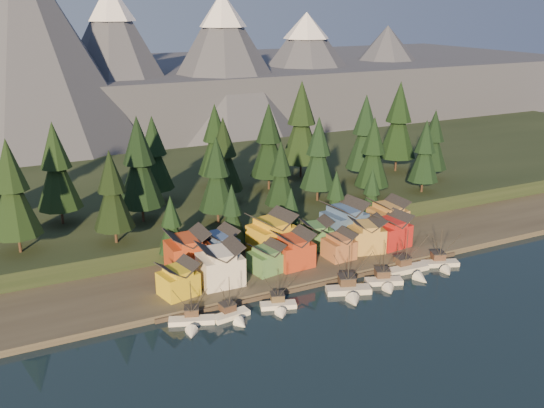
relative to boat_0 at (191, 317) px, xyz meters
name	(u,v)px	position (x,y,z in m)	size (l,w,h in m)	color
ground	(358,313)	(33.39, -10.79, -1.86)	(500.00, 500.00, 0.00)	black
shore_strip	(274,246)	(33.39, 29.21, -1.11)	(400.00, 50.00, 1.50)	#352F26
hillside	(208,189)	(33.39, 79.21, 1.14)	(420.00, 100.00, 6.00)	black
dock	(318,281)	(33.39, 5.71, -1.36)	(80.00, 4.00, 1.00)	#433B30
mountain_ridge	(111,80)	(29.19, 202.80, 24.19)	(560.00, 190.00, 90.00)	#4A4D5F
boat_0	(191,317)	(0.00, 0.00, 0.00)	(10.06, 10.40, 10.29)	silver
boat_1	(233,311)	(8.65, -1.37, 0.15)	(8.44, 8.98, 10.21)	white
boat_2	(279,301)	(19.15, -1.75, 0.13)	(8.43, 8.93, 10.06)	white
boat_3	(350,285)	(36.55, -2.77, 0.58)	(10.96, 11.54, 12.62)	beige
boat_4	(385,277)	(46.67, -2.30, 0.35)	(9.39, 9.94, 11.20)	beige
boat_5	(411,265)	(56.10, 0.32, 0.24)	(11.47, 12.41, 11.77)	beige
boat_6	(442,260)	(65.53, -0.21, 0.18)	(9.83, 10.27, 10.81)	beige
house_front_0	(178,278)	(1.09, 11.65, 3.63)	(8.97, 8.65, 7.60)	gold
house_front_1	(220,263)	(11.54, 12.94, 4.74)	(9.62, 9.26, 9.71)	beige
house_front_2	(266,257)	(23.79, 14.15, 3.31)	(8.35, 8.39, 7.00)	#487A42
house_front_3	(293,248)	(31.12, 14.28, 4.22)	(9.01, 8.63, 8.73)	#A23319
house_front_4	(339,244)	(43.75, 13.39, 3.25)	(7.02, 7.53, 6.88)	#9B5C37
house_front_5	(366,234)	(52.50, 14.25, 4.32)	(10.05, 9.47, 8.92)	#AD863D
house_front_6	(391,229)	(60.38, 14.20, 4.20)	(9.62, 9.20, 8.69)	#A41C19
house_back_0	(187,250)	(7.06, 22.74, 5.00)	(9.42, 9.04, 10.21)	#A03718
house_back_1	(219,246)	(15.36, 23.41, 4.36)	(9.02, 9.10, 8.99)	#395286
house_back_2	(272,233)	(29.51, 22.86, 5.38)	(11.80, 11.12, 10.93)	gold
house_back_3	(315,233)	(41.64, 21.58, 3.81)	(8.66, 7.92, 7.95)	#3B6D3B
house_back_4	(344,220)	(51.23, 22.84, 5.40)	(11.28, 10.94, 10.98)	#365281
house_back_5	(388,216)	(64.88, 21.81, 4.85)	(8.87, 8.98, 9.93)	#A6773B
tree_hill_0	(12,191)	(-28.61, 41.21, 19.37)	(11.96, 11.96, 27.87)	#332319
tree_hill_1	(57,169)	(-16.61, 57.21, 19.42)	(12.00, 12.00, 27.96)	#332319
tree_hill_2	(112,193)	(-6.61, 37.21, 17.08)	(10.17, 10.17, 23.68)	#332319
tree_hill_3	(139,165)	(3.39, 49.21, 20.08)	(12.52, 12.52, 29.17)	#332319
tree_hill_4	(154,156)	(11.39, 64.21, 18.43)	(11.23, 11.23, 26.15)	#332319
tree_hill_5	(217,176)	(21.39, 39.21, 17.22)	(10.28, 10.28, 23.95)	#332319
tree_hill_6	(224,157)	(29.39, 54.21, 18.28)	(11.11, 11.11, 25.87)	#332319
tree_hill_7	(281,175)	(39.39, 37.21, 15.81)	(9.17, 9.17, 21.36)	#332319
tree_hill_8	(269,143)	(47.39, 61.21, 19.23)	(11.85, 11.85, 27.62)	#332319
tree_hill_9	(318,155)	(55.39, 44.21, 18.12)	(10.98, 10.98, 25.58)	#332319
tree_hill_10	(301,125)	(63.39, 69.21, 22.07)	(14.08, 14.08, 32.79)	#332319
tree_hill_11	(373,154)	(71.39, 39.21, 17.85)	(10.77, 10.77, 25.09)	#332319
tree_hill_12	(365,135)	(79.39, 55.21, 19.99)	(12.45, 12.45, 29.00)	#332319
tree_hill_13	(425,153)	(89.39, 37.21, 16.71)	(9.87, 9.87, 23.00)	#332319
tree_hill_14	(398,123)	(97.39, 61.21, 21.41)	(13.56, 13.56, 31.60)	#332319
tree_hill_15	(215,142)	(33.39, 71.21, 18.88)	(11.58, 11.58, 26.97)	#332319
tree_hill_17	(433,142)	(101.39, 47.21, 17.09)	(10.17, 10.17, 23.69)	#332319
tree_shore_0	(172,226)	(5.39, 29.21, 9.12)	(7.45, 7.45, 17.35)	#332319
tree_shore_1	(232,215)	(21.39, 29.21, 9.55)	(7.79, 7.79, 18.14)	#332319
tree_shore_2	(291,212)	(38.39, 29.21, 7.76)	(6.39, 6.39, 14.88)	#332319
tree_shore_3	(336,199)	(52.39, 29.21, 9.37)	(7.65, 7.65, 17.81)	#332319
tree_shore_4	(371,195)	(64.39, 29.21, 8.99)	(7.35, 7.35, 17.12)	#332319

